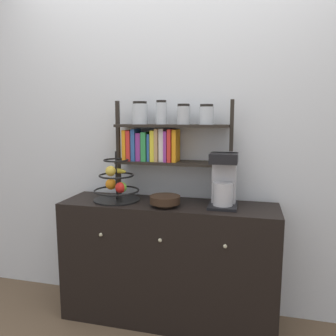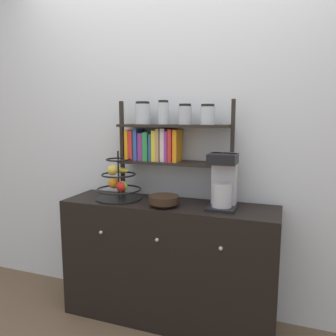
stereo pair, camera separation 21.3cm
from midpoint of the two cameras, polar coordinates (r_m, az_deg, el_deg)
ground_plane at (r=2.37m, az=1.08°, el=-27.11°), size 12.00×12.00×0.00m
wall_back at (r=2.34m, az=4.62°, el=6.55°), size 7.00×0.05×2.60m
sideboard at (r=2.32m, az=2.72°, el=-16.10°), size 1.44×0.41×0.83m
coffee_maker at (r=2.09m, az=12.51°, el=-2.23°), size 0.18×0.21×0.35m
fruit_stand at (r=2.27m, az=-5.98°, el=-2.79°), size 0.32×0.32×0.34m
wooden_bowl at (r=2.10m, az=2.11°, el=-5.63°), size 0.20×0.20×0.07m
shelf_hutch at (r=2.25m, az=1.94°, el=5.21°), size 0.81×0.20×0.68m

